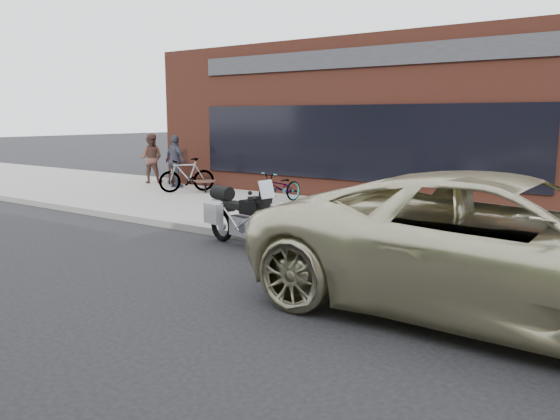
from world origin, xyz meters
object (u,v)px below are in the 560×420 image
Objects in this scene: minivan at (509,248)px; cafe_table at (205,182)px; motorcycle at (240,217)px; sandwich_sign at (369,211)px; bicycle_front at (280,187)px; bicycle_rear at (187,175)px; cafe_patron_left at (151,158)px; cafe_patron_right at (175,161)px.

cafe_table is at bearing 61.81° from minivan.
motorcycle is 6.43m from cafe_table.
sandwich_sign reaches higher than cafe_table.
minivan is at bearing -0.12° from motorcycle.
bicycle_front is at bearing 138.12° from sandwich_sign.
bicycle_front is 4.26m from sandwich_sign.
minivan is at bearing 6.42° from bicycle_rear.
motorcycle is 1.22× the size of cafe_patron_left.
sandwich_sign is 0.54× the size of cafe_patron_left.
bicycle_front is 2.46× the size of cafe_table.
cafe_table is (0.54, 0.22, -0.18)m from bicycle_rear.
motorcycle is at bearing -56.12° from bicycle_front.
sandwich_sign is at bearing -22.56° from bicycle_front.
bicycle_rear is at bearing 127.99° from cafe_patron_left.
cafe_patron_right is (-11.32, 5.60, 0.12)m from minivan.
cafe_patron_right is at bearing 168.23° from cafe_table.
sandwich_sign is at bearing 14.68° from bicycle_rear.
motorcycle is 3.26× the size of cafe_table.
minivan reaches higher than motorcycle.
cafe_patron_right is at bearing 133.74° from cafe_patron_left.
minivan is at bearing -28.42° from cafe_table.
bicycle_rear is 1.22m from cafe_patron_right.
sandwich_sign is 10.30m from cafe_patron_left.
bicycle_front is at bearing -6.13° from cafe_table.
bicycle_front reaches higher than cafe_table.
cafe_patron_right reaches higher than sandwich_sign.
minivan is 4.02× the size of bicycle_front.
bicycle_front is (-1.85, 3.94, -0.01)m from motorcycle.
cafe_table is at bearing 148.42° from sandwich_sign.
cafe_patron_left reaches higher than minivan.
sandwich_sign is (3.65, -2.21, 0.05)m from bicycle_front.
cafe_table is 0.37× the size of cafe_patron_left.
cafe_patron_right is (1.58, -0.40, -0.00)m from cafe_patron_left.
motorcycle is at bearing -146.63° from sandwich_sign.
cafe_patron_right reaches higher than minivan.
motorcycle is 1.32× the size of bicycle_front.
cafe_patron_right is (-8.18, 2.86, 0.38)m from sandwich_sign.
motorcycle is 4.36m from bicycle_front.
cafe_patron_right is at bearing 63.90° from minivan.
minivan is 12.63m from cafe_patron_right.
bicycle_rear is (-3.50, 0.10, 0.10)m from bicycle_front.
bicycle_rear is 0.61m from cafe_table.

